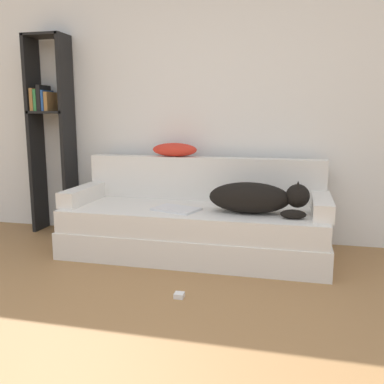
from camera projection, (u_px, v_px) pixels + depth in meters
The scene contains 10 objects.
wall_back at pixel (213, 96), 4.00m from camera, with size 7.77×0.06×2.70m.
couch at pixel (195, 231), 3.64m from camera, with size 2.20×0.86×0.41m.
couch_backrest at pixel (204, 179), 3.91m from camera, with size 2.16×0.15×0.39m.
couch_arm_left at pixel (83, 194), 3.83m from camera, with size 0.15×0.67×0.14m.
couch_arm_right at pixel (322, 206), 3.35m from camera, with size 0.15×0.67×0.14m.
dog at pixel (256, 198), 3.37m from camera, with size 0.78×0.31×0.27m.
laptop at pixel (176, 209), 3.50m from camera, with size 0.42×0.34×0.02m.
throw_pillow at pixel (175, 150), 3.94m from camera, with size 0.42×0.20×0.12m.
bookshelf at pixel (50, 125), 4.25m from camera, with size 0.40×0.26×1.94m.
power_adapter at pixel (179, 295), 2.80m from camera, with size 0.06×0.06×0.03m.
Camera 1 is at (0.79, -1.34, 1.18)m, focal length 40.00 mm.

